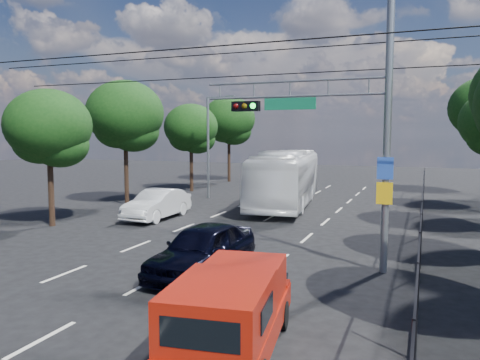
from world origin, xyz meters
The scene contains 14 objects.
ground centered at (0.00, 0.00, 0.00)m, with size 120.00×120.00×0.00m, color black.
lane_markings centered at (0.00, 14.00, 0.01)m, with size 6.12×38.00×0.01m.
signal_mast centered at (5.28, 7.99, 5.24)m, with size 6.43×0.39×9.50m.
streetlight_left centered at (-6.33, 22.00, 3.94)m, with size 2.09×0.22×7.08m.
utility_wires centered at (0.00, 8.83, 7.23)m, with size 22.00×5.04×0.74m.
fence_right centered at (7.60, 12.17, 1.03)m, with size 0.06×34.03×2.00m.
tree_left_b centered at (-9.18, 10.02, 4.58)m, with size 4.08×4.08×6.63m.
tree_left_c centered at (-9.78, 17.02, 5.40)m, with size 4.80×4.80×7.80m.
tree_left_d centered at (-9.38, 25.02, 4.72)m, with size 4.20×4.20×6.83m.
tree_left_e centered at (-9.58, 33.02, 5.53)m, with size 4.92×4.92×7.99m.
red_pickup centered at (4.15, 0.89, 0.96)m, with size 2.40×5.01×1.79m.
navy_hatchback centered at (1.17, 5.57, 0.82)m, with size 1.94×4.82×1.64m, color black.
white_bus centered at (-0.45, 20.70, 1.72)m, with size 2.89×12.37×3.44m, color silver.
white_van centered at (-5.50, 13.65, 0.77)m, with size 1.63×4.69×1.54m, color silver.
Camera 1 is at (7.67, -7.52, 4.48)m, focal length 35.00 mm.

